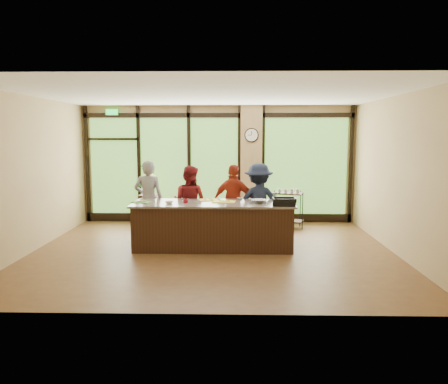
{
  "coord_description": "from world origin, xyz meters",
  "views": [
    {
      "loc": [
        0.42,
        -8.27,
        2.26
      ],
      "look_at": [
        0.21,
        0.4,
        1.12
      ],
      "focal_mm": 35.0,
      "sensor_mm": 36.0,
      "label": 1
    }
  ],
  "objects_px": {
    "bar_cart": "(288,205)",
    "flower_stand": "(148,210)",
    "island_base": "(213,226)",
    "roasting_pan": "(284,203)",
    "cook_right": "(259,202)",
    "cook_left": "(149,199)"
  },
  "relations": [
    {
      "from": "island_base",
      "to": "bar_cart",
      "type": "xyz_separation_m",
      "value": [
        1.73,
        1.92,
        0.13
      ]
    },
    {
      "from": "island_base",
      "to": "roasting_pan",
      "type": "bearing_deg",
      "value": -13.5
    },
    {
      "from": "island_base",
      "to": "flower_stand",
      "type": "relative_size",
      "value": 3.94
    },
    {
      "from": "flower_stand",
      "to": "island_base",
      "type": "bearing_deg",
      "value": -42.11
    },
    {
      "from": "bar_cart",
      "to": "flower_stand",
      "type": "bearing_deg",
      "value": -163.19
    },
    {
      "from": "cook_left",
      "to": "bar_cart",
      "type": "distance_m",
      "value": 3.39
    },
    {
      "from": "bar_cart",
      "to": "cook_right",
      "type": "bearing_deg",
      "value": -103.13
    },
    {
      "from": "roasting_pan",
      "to": "cook_right",
      "type": "bearing_deg",
      "value": 118.3
    },
    {
      "from": "island_base",
      "to": "roasting_pan",
      "type": "xyz_separation_m",
      "value": [
        1.37,
        -0.33,
        0.52
      ]
    },
    {
      "from": "island_base",
      "to": "roasting_pan",
      "type": "distance_m",
      "value": 1.5
    },
    {
      "from": "island_base",
      "to": "flower_stand",
      "type": "xyz_separation_m",
      "value": [
        -1.72,
        2.07,
        -0.05
      ]
    },
    {
      "from": "cook_right",
      "to": "roasting_pan",
      "type": "relative_size",
      "value": 3.83
    },
    {
      "from": "bar_cart",
      "to": "island_base",
      "type": "bearing_deg",
      "value": -112.7
    },
    {
      "from": "cook_right",
      "to": "bar_cart",
      "type": "height_order",
      "value": "cook_right"
    },
    {
      "from": "cook_right",
      "to": "bar_cart",
      "type": "relative_size",
      "value": 1.73
    },
    {
      "from": "island_base",
      "to": "cook_left",
      "type": "relative_size",
      "value": 1.81
    },
    {
      "from": "cook_right",
      "to": "roasting_pan",
      "type": "bearing_deg",
      "value": 109.63
    },
    {
      "from": "cook_right",
      "to": "roasting_pan",
      "type": "distance_m",
      "value": 1.1
    },
    {
      "from": "cook_left",
      "to": "cook_right",
      "type": "xyz_separation_m",
      "value": [
        2.39,
        -0.11,
        -0.03
      ]
    },
    {
      "from": "roasting_pan",
      "to": "flower_stand",
      "type": "distance_m",
      "value": 3.95
    },
    {
      "from": "cook_right",
      "to": "flower_stand",
      "type": "xyz_separation_m",
      "value": [
        -2.66,
        1.39,
        -0.43
      ]
    },
    {
      "from": "island_base",
      "to": "bar_cart",
      "type": "relative_size",
      "value": 3.23
    }
  ]
}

